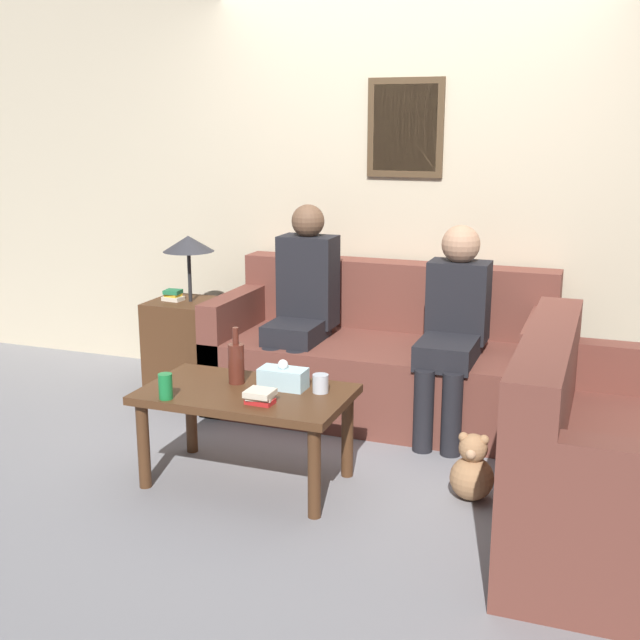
% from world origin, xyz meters
% --- Properties ---
extents(ground_plane, '(16.00, 16.00, 0.00)m').
position_xyz_m(ground_plane, '(0.00, 0.00, 0.00)').
color(ground_plane, gray).
extents(wall_back, '(9.00, 0.08, 2.60)m').
position_xyz_m(wall_back, '(0.00, 0.99, 1.30)').
color(wall_back, beige).
rests_on(wall_back, ground_plane).
extents(couch_main, '(2.00, 0.88, 0.89)m').
position_xyz_m(couch_main, '(0.00, 0.52, 0.31)').
color(couch_main, brown).
rests_on(couch_main, ground_plane).
extents(couch_side, '(0.88, 1.45, 0.89)m').
position_xyz_m(couch_side, '(1.34, -0.65, 0.31)').
color(couch_side, brown).
rests_on(couch_side, ground_plane).
extents(coffee_table, '(1.00, 0.58, 0.48)m').
position_xyz_m(coffee_table, '(-0.34, -0.67, 0.41)').
color(coffee_table, '#4C2D19').
rests_on(coffee_table, ground_plane).
extents(side_table_with_lamp, '(0.42, 0.42, 1.04)m').
position_xyz_m(side_table_with_lamp, '(-1.30, 0.43, 0.37)').
color(side_table_with_lamp, '#4C2D19').
rests_on(side_table_with_lamp, ground_plane).
extents(wine_bottle, '(0.08, 0.08, 0.28)m').
position_xyz_m(wine_bottle, '(-0.43, -0.58, 0.58)').
color(wine_bottle, '#562319').
rests_on(wine_bottle, coffee_table).
extents(drinking_glass, '(0.08, 0.08, 0.09)m').
position_xyz_m(drinking_glass, '(0.01, -0.57, 0.52)').
color(drinking_glass, silver).
rests_on(drinking_glass, coffee_table).
extents(book_stack, '(0.13, 0.12, 0.07)m').
position_xyz_m(book_stack, '(-0.20, -0.82, 0.51)').
color(book_stack, red).
rests_on(book_stack, coffee_table).
extents(soda_can, '(0.07, 0.07, 0.12)m').
position_xyz_m(soda_can, '(-0.64, -0.91, 0.54)').
color(soda_can, '#197A38').
rests_on(soda_can, coffee_table).
extents(tissue_box, '(0.23, 0.12, 0.14)m').
position_xyz_m(tissue_box, '(-0.19, -0.57, 0.53)').
color(tissue_box, silver).
rests_on(tissue_box, coffee_table).
extents(person_left, '(0.34, 0.57, 1.26)m').
position_xyz_m(person_left, '(-0.47, 0.40, 0.68)').
color(person_left, black).
rests_on(person_left, ground_plane).
extents(person_right, '(0.34, 0.64, 1.18)m').
position_xyz_m(person_right, '(0.46, 0.35, 0.65)').
color(person_right, black).
rests_on(person_right, ground_plane).
extents(teddy_bear, '(0.21, 0.21, 0.33)m').
position_xyz_m(teddy_bear, '(0.73, -0.47, 0.14)').
color(teddy_bear, '#A87A51').
rests_on(teddy_bear, ground_plane).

